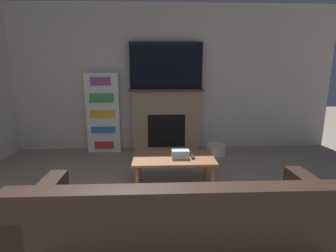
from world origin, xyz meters
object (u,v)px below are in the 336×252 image
at_px(tv, 166,66).
at_px(storage_basket, 216,149).
at_px(couch, 182,232).
at_px(bookshelf, 104,113).
at_px(coffee_table, 174,161).
at_px(fireplace, 166,119).

distance_m(tv, storage_basket, 1.78).
xyz_separation_m(couch, bookshelf, (-1.18, 3.04, 0.46)).
bearing_deg(coffee_table, tv, 91.06).
bearing_deg(bookshelf, couch, -68.81).
bearing_deg(couch, fireplace, 90.15).
distance_m(tv, bookshelf, 1.45).
height_order(bookshelf, storage_basket, bookshelf).
bearing_deg(fireplace, couch, -89.85).
distance_m(fireplace, tv, 1.00).
bearing_deg(bookshelf, storage_basket, -9.44).
bearing_deg(bookshelf, tv, 0.12).
bearing_deg(coffee_table, fireplace, 91.05).
relative_size(coffee_table, storage_basket, 3.05).
bearing_deg(fireplace, coffee_table, -88.95).
height_order(couch, bookshelf, bookshelf).
relative_size(fireplace, storage_basket, 4.04).
xyz_separation_m(couch, storage_basket, (0.90, 2.69, -0.18)).
relative_size(couch, storage_basket, 6.98).
xyz_separation_m(fireplace, tv, (-0.00, -0.02, 1.00)).
bearing_deg(fireplace, bookshelf, -178.90).
distance_m(couch, coffee_table, 1.36).
distance_m(fireplace, bookshelf, 1.18).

